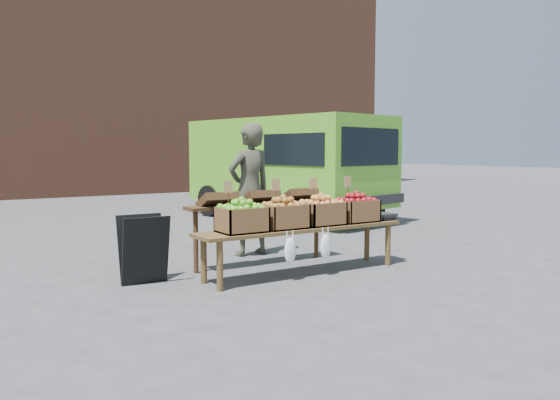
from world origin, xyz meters
TOP-DOWN VIEW (x-y plane):
  - ground at (0.00, 0.00)m, footprint 80.00×80.00m
  - brick_building at (0.00, 15.00)m, footprint 24.00×4.00m
  - delivery_van at (2.07, 4.87)m, footprint 3.03×5.09m
  - vendor at (-0.63, 1.72)m, footprint 0.71×0.50m
  - chalkboard_sign at (-2.45, 0.90)m, footprint 0.52×0.30m
  - back_table at (-0.85, 1.07)m, footprint 2.10×0.44m
  - display_bench at (-0.69, 0.35)m, footprint 2.70×0.56m
  - crate_golden_apples at (-1.51, 0.35)m, footprint 0.50×0.40m
  - crate_russet_pears at (-0.96, 0.35)m, footprint 0.50×0.40m
  - crate_red_apples at (-0.41, 0.35)m, footprint 0.50×0.40m
  - crate_green_apples at (0.14, 0.35)m, footprint 0.50×0.40m
  - weighing_scale at (0.56, 0.35)m, footprint 0.34×0.30m

SIDE VIEW (x-z plane):
  - ground at x=0.00m, z-range 0.00..0.00m
  - display_bench at x=-0.69m, z-range 0.00..0.57m
  - chalkboard_sign at x=-2.45m, z-range 0.00..0.77m
  - back_table at x=-0.85m, z-range 0.00..1.04m
  - weighing_scale at x=0.56m, z-range 0.57..0.65m
  - crate_golden_apples at x=-1.51m, z-range 0.57..0.85m
  - crate_russet_pears at x=-0.96m, z-range 0.57..0.85m
  - crate_red_apples at x=-0.41m, z-range 0.57..0.85m
  - crate_green_apples at x=0.14m, z-range 0.57..0.85m
  - vendor at x=-0.63m, z-range 0.00..1.86m
  - delivery_van at x=2.07m, z-range 0.00..2.14m
  - brick_building at x=0.00m, z-range 0.00..10.00m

